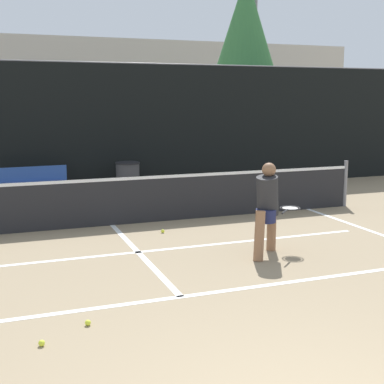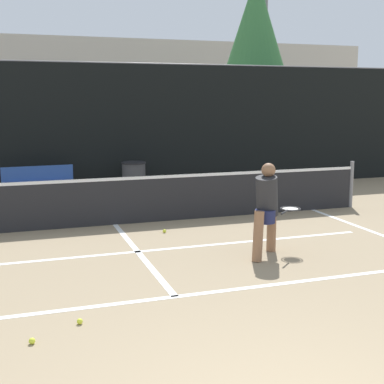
{
  "view_description": "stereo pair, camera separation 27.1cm",
  "coord_description": "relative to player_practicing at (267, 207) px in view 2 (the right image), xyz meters",
  "views": [
    {
      "loc": [
        -2.11,
        -2.84,
        2.49
      ],
      "look_at": [
        0.94,
        5.38,
        0.95
      ],
      "focal_mm": 50.0,
      "sensor_mm": 36.0,
      "label": 1
    },
    {
      "loc": [
        -1.86,
        -2.93,
        2.49
      ],
      "look_at": [
        0.94,
        5.38,
        0.95
      ],
      "focal_mm": 50.0,
      "sensor_mm": 36.0,
      "label": 2
    }
  ],
  "objects": [
    {
      "name": "court_baseline_near",
      "position": [
        -1.91,
        -1.3,
        -0.79
      ],
      "size": [
        11.0,
        0.1,
        0.01
      ],
      "primitive_type": "cube",
      "color": "white",
      "rests_on": "ground"
    },
    {
      "name": "court_service_line",
      "position": [
        -1.91,
        0.84,
        -0.79
      ],
      "size": [
        8.25,
        0.1,
        0.01
      ],
      "primitive_type": "cube",
      "color": "white",
      "rests_on": "ground"
    },
    {
      "name": "court_center_mark",
      "position": [
        -1.91,
        0.79,
        -0.79
      ],
      "size": [
        0.1,
        4.16,
        0.01
      ],
      "primitive_type": "cube",
      "color": "white",
      "rests_on": "ground"
    },
    {
      "name": "court_sideline_right",
      "position": [
        2.6,
        0.79,
        -0.79
      ],
      "size": [
        0.1,
        5.16,
        0.01
      ],
      "primitive_type": "cube",
      "color": "white",
      "rests_on": "ground"
    },
    {
      "name": "net",
      "position": [
        -1.91,
        2.87,
        -0.29
      ],
      "size": [
        11.09,
        0.09,
        1.07
      ],
      "color": "slate",
      "rests_on": "ground"
    },
    {
      "name": "fence_back",
      "position": [
        -1.91,
        6.63,
        0.9
      ],
      "size": [
        24.0,
        0.06,
        3.42
      ],
      "color": "black",
      "rests_on": "ground"
    },
    {
      "name": "player_practicing",
      "position": [
        0.0,
        0.0,
        0.0
      ],
      "size": [
        1.13,
        0.76,
        1.49
      ],
      "rotation": [
        0.0,
        0.0,
        0.76
      ],
      "color": "#8C6042",
      "rests_on": "ground"
    },
    {
      "name": "tennis_ball_scattered_1",
      "position": [
        -3.69,
        -2.09,
        -0.76
      ],
      "size": [
        0.07,
        0.07,
        0.07
      ],
      "primitive_type": "sphere",
      "color": "#D1E033",
      "rests_on": "ground"
    },
    {
      "name": "tennis_ball_scattered_2",
      "position": [
        -3.16,
        -1.75,
        -0.76
      ],
      "size": [
        0.07,
        0.07,
        0.07
      ],
      "primitive_type": "sphere",
      "color": "#D1E033",
      "rests_on": "ground"
    },
    {
      "name": "tennis_ball_scattered_5",
      "position": [
        -1.15,
        1.92,
        -0.76
      ],
      "size": [
        0.07,
        0.07,
        0.07
      ],
      "primitive_type": "sphere",
      "color": "#D1E033",
      "rests_on": "ground"
    },
    {
      "name": "courtside_bench",
      "position": [
        -3.22,
        5.89,
        -0.33
      ],
      "size": [
        1.72,
        0.47,
        0.86
      ],
      "rotation": [
        0.0,
        0.0,
        0.05
      ],
      "color": "#2D519E",
      "rests_on": "ground"
    },
    {
      "name": "trash_bin",
      "position": [
        -0.85,
        5.9,
        -0.36
      ],
      "size": [
        0.63,
        0.63,
        0.88
      ],
      "color": "#3F3F42",
      "rests_on": "ground"
    },
    {
      "name": "floodlight_mast",
      "position": [
        5.64,
        11.7,
        4.41
      ],
      "size": [
        1.1,
        0.24,
        8.15
      ],
      "color": "slate",
      "rests_on": "ground"
    },
    {
      "name": "tree_west",
      "position": [
        5.07,
        11.36,
        4.17
      ],
      "size": [
        2.64,
        2.64,
        7.05
      ],
      "color": "brown",
      "rests_on": "ground"
    },
    {
      "name": "building_far",
      "position": [
        -1.91,
        21.64,
        1.98
      ],
      "size": [
        36.0,
        2.4,
        5.55
      ],
      "primitive_type": "cube",
      "color": "#B2ADA3",
      "rests_on": "ground"
    }
  ]
}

